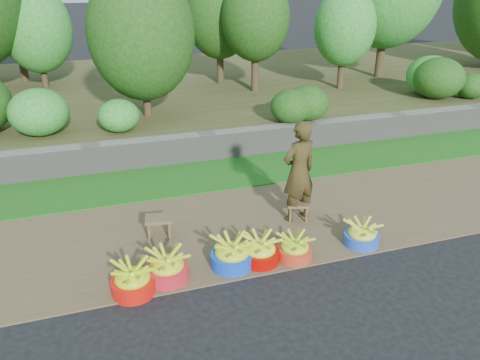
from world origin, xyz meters
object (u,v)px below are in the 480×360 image
object	(u,v)px
basin_b	(167,267)
basin_a	(133,280)
basin_d	(260,251)
stool_right	(298,206)
basin_e	(295,249)
stool_left	(159,222)
vendor_woman	(299,172)
basin_c	(232,254)
basin_f	(362,235)

from	to	relation	value
basin_b	basin_a	bearing A→B (deg)	-162.77
basin_d	stool_right	world-z (taller)	basin_d
basin_a	basin_e	size ratio (longest dim) A/B	1.13
basin_b	stool_left	distance (m)	1.01
basin_e	basin_b	bearing A→B (deg)	177.82
vendor_woman	basin_e	bearing A→B (deg)	49.95
stool_right	vendor_woman	bearing A→B (deg)	89.77
basin_c	basin_d	xyz separation A→B (m)	(0.37, -0.02, -0.01)
basin_a	basin_d	xyz separation A→B (m)	(1.64, 0.14, -0.00)
basin_b	basin_c	bearing A→B (deg)	1.25
basin_c	basin_e	xyz separation A→B (m)	(0.84, -0.08, -0.03)
basin_f	basin_a	bearing A→B (deg)	-178.33
basin_c	vendor_woman	bearing A→B (deg)	34.25
stool_left	basin_c	bearing A→B (deg)	-51.69
basin_c	basin_d	world-z (taller)	basin_c
basin_c	stool_left	distance (m)	1.25
stool_left	stool_right	world-z (taller)	stool_left
basin_e	stool_left	bearing A→B (deg)	146.66
basin_c	stool_right	bearing A→B (deg)	33.22
basin_a	basin_d	world-z (taller)	basin_a
basin_c	basin_a	bearing A→B (deg)	-173.21
basin_b	basin_e	bearing A→B (deg)	-2.18
basin_b	basin_e	size ratio (longest dim) A/B	1.14
basin_f	stool_left	xyz separation A→B (m)	(-2.64, 1.04, 0.12)
basin_b	basin_d	distance (m)	1.21
basin_a	vendor_woman	xyz separation A→B (m)	(2.58, 1.04, 0.62)
basin_a	vendor_woman	size ratio (longest dim) A/B	0.34
basin_a	stool_left	distance (m)	1.24
stool_left	stool_right	distance (m)	2.09
vendor_woman	stool_left	bearing A→B (deg)	-16.60
basin_c	basin_d	size ratio (longest dim) A/B	1.06
basin_c	basin_d	distance (m)	0.37
basin_e	basin_f	world-z (taller)	basin_f
basin_d	basin_e	distance (m)	0.47
basin_b	stool_right	distance (m)	2.32
basin_a	vendor_woman	bearing A→B (deg)	22.05
basin_e	vendor_woman	bearing A→B (deg)	64.18
basin_c	basin_f	xyz separation A→B (m)	(1.86, -0.06, -0.02)
basin_a	vendor_woman	distance (m)	2.85
stool_right	stool_left	bearing A→B (deg)	176.69
basin_b	vendor_woman	world-z (taller)	vendor_woman
basin_f	basin_e	bearing A→B (deg)	-178.75
basin_f	stool_right	world-z (taller)	basin_f
basin_d	basin_f	distance (m)	1.49
basin_f	basin_d	bearing A→B (deg)	178.28
basin_b	stool_left	bearing A→B (deg)	86.28
basin_b	basin_c	size ratio (longest dim) A/B	0.97
basin_c	basin_f	distance (m)	1.86
basin_e	basin_a	bearing A→B (deg)	-178.13
basin_e	basin_f	xyz separation A→B (m)	(1.02, 0.02, 0.01)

